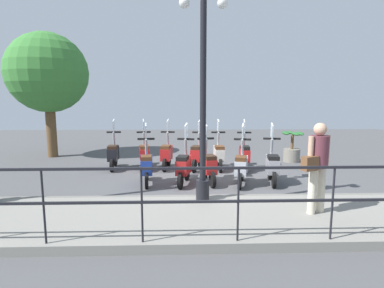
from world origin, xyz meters
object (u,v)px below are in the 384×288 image
object	(u,v)px
scooter_near_4	(146,166)
scooter_far_4	(144,154)
scooter_near_0	(272,165)
scooter_near_3	(184,166)
scooter_far_3	(167,154)
pedestrian_with_bag	(318,161)
tree_large	(48,73)
potted_palm	(292,149)
scooter_far_2	(197,154)
scooter_far_0	(245,154)
scooter_far_1	(219,154)
scooter_near_2	(208,165)
lamp_post_near	(203,105)
scooter_near_1	(241,166)
scooter_far_5	(113,154)

from	to	relation	value
scooter_near_4	scooter_far_4	world-z (taller)	same
scooter_near_0	scooter_near_3	xyz separation A→B (m)	(-0.01, 2.26, 0.00)
scooter_far_3	scooter_near_4	bearing A→B (deg)	173.03
pedestrian_with_bag	scooter_far_4	world-z (taller)	pedestrian_with_bag
tree_large	potted_palm	distance (m)	9.23
scooter_far_2	scooter_far_4	distance (m)	1.65
tree_large	scooter_far_0	size ratio (longest dim) A/B	2.98
potted_palm	scooter_far_1	xyz separation A→B (m)	(-1.11, 2.69, 0.04)
potted_palm	scooter_far_2	distance (m)	3.54
potted_palm	scooter_far_0	xyz separation A→B (m)	(-1.20, 1.91, 0.04)
pedestrian_with_bag	scooter_near_2	distance (m)	3.07
tree_large	potted_palm	world-z (taller)	tree_large
potted_palm	scooter_near_2	size ratio (longest dim) A/B	0.69
scooter_far_0	scooter_near_3	bearing A→B (deg)	136.40
potted_palm	scooter_far_1	bearing A→B (deg)	112.40
scooter_far_3	scooter_far_0	bearing A→B (deg)	-88.84
tree_large	scooter_near_2	world-z (taller)	tree_large
tree_large	scooter_far_2	distance (m)	6.44
scooter_near_0	scooter_near_2	xyz separation A→B (m)	(0.08, 1.63, 0.00)
lamp_post_near	scooter_near_1	bearing A→B (deg)	-34.93
scooter_far_4	scooter_far_5	distance (m)	0.96
scooter_near_1	scooter_far_5	xyz separation A→B (m)	(1.91, 3.62, 0.00)
potted_palm	scooter_far_4	distance (m)	5.10
scooter_near_3	scooter_far_2	xyz separation A→B (m)	(1.65, -0.43, 0.00)
tree_large	scooter_near_3	bearing A→B (deg)	-128.74
scooter_near_0	scooter_near_2	world-z (taller)	same
lamp_post_near	scooter_far_3	bearing A→B (deg)	14.61
tree_large	scooter_far_4	distance (m)	5.08
tree_large	scooter_near_1	distance (m)	8.04
scooter_far_4	scooter_far_0	bearing A→B (deg)	-103.16
scooter_far_0	scooter_far_4	size ratio (longest dim) A/B	1.00
lamp_post_near	scooter_far_4	size ratio (longest dim) A/B	2.76
scooter_far_5	scooter_near_3	bearing A→B (deg)	-134.70
scooter_far_4	scooter_far_5	xyz separation A→B (m)	(0.02, 0.96, 0.00)
scooter_far_3	scooter_near_1	bearing A→B (deg)	-127.25
scooter_far_0	scooter_far_3	world-z (taller)	same
scooter_near_0	scooter_far_1	size ratio (longest dim) A/B	1.00
scooter_near_2	scooter_far_5	world-z (taller)	same
scooter_near_2	scooter_near_3	xyz separation A→B (m)	(-0.09, 0.63, 0.00)
scooter_far_4	potted_palm	bearing A→B (deg)	-87.99
scooter_near_3	scooter_near_4	world-z (taller)	same
scooter_far_3	scooter_far_2	bearing A→B (deg)	-92.09
potted_palm	scooter_near_1	world-z (taller)	scooter_near_1
scooter_near_2	scooter_far_1	size ratio (longest dim) A/B	1.00
scooter_far_3	scooter_far_4	bearing A→B (deg)	96.97
scooter_far_3	scooter_far_5	xyz separation A→B (m)	(0.02, 1.65, 0.00)
lamp_post_near	scooter_near_1	size ratio (longest dim) A/B	2.76
lamp_post_near	scooter_far_0	distance (m)	3.86
pedestrian_with_bag	scooter_near_4	bearing A→B (deg)	27.72
potted_palm	scooter_near_1	xyz separation A→B (m)	(-2.86, 2.34, 0.04)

